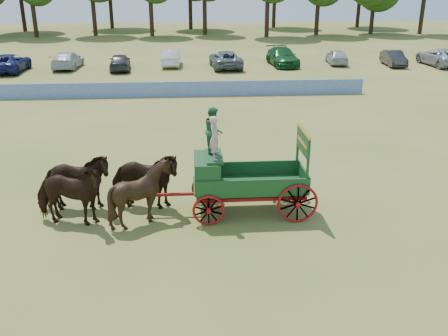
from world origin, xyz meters
TOP-DOWN VIEW (x-y plane):
  - ground at (0.00, 0.00)m, footprint 160.00×160.00m
  - horse_lead_left at (-4.50, -1.10)m, footprint 2.73×1.66m
  - horse_lead_right at (-4.50, 0.00)m, footprint 2.57×1.22m
  - horse_wheel_left at (-2.10, -1.10)m, footprint 2.25×2.08m
  - horse_wheel_right at (-2.10, 0.00)m, footprint 2.69×1.54m
  - farm_dray at (0.86, -0.52)m, footprint 5.99×2.00m
  - sponsor_banner at (-1.00, 18.00)m, footprint 26.00×0.08m
  - parked_cars at (1.99, 29.83)m, footprint 57.26×7.28m

SIDE VIEW (x-z plane):
  - ground at x=0.00m, z-range 0.00..0.00m
  - sponsor_banner at x=-1.00m, z-range 0.00..1.05m
  - parked_cars at x=1.99m, z-range -0.05..1.57m
  - horse_lead_left at x=-4.50m, z-range 0.00..2.15m
  - horse_lead_right at x=-4.50m, z-range 0.00..2.15m
  - horse_wheel_right at x=-2.10m, z-range 0.00..2.15m
  - horse_wheel_left at x=-2.10m, z-range 0.00..2.15m
  - farm_dray at x=0.86m, z-range -0.23..3.50m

